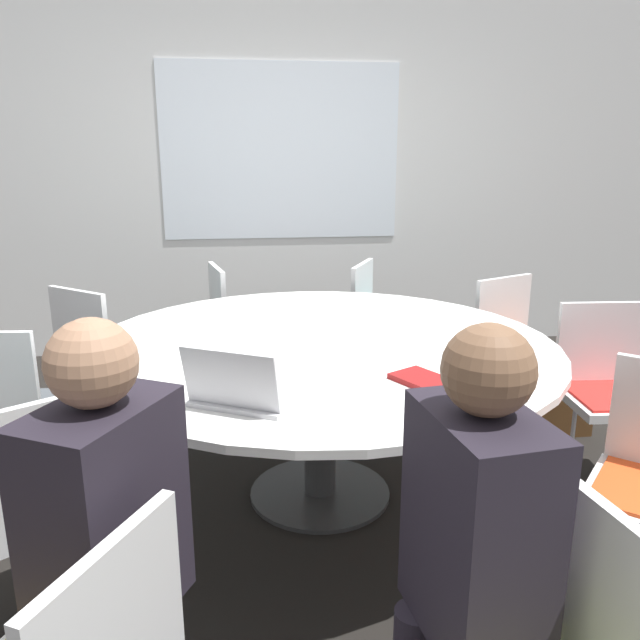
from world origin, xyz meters
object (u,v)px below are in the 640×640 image
Objects in this scene: chair_5 at (380,317)px; person_1 at (470,539)px; chair_4 at (518,341)px; chair_3 at (609,380)px; chair_8 at (4,401)px; handbag at (557,409)px; person_0 at (103,526)px; laptop at (240,391)px; chair_7 at (102,347)px; spiral_notebook at (422,380)px; chair_6 at (238,319)px.

chair_5 is 0.71× the size of person_1.
chair_4 and chair_5 have the same top height.
chair_3 is 1.00× the size of chair_8.
chair_4 is 0.45m from handbag.
chair_5 is at bearing 1.38° from person_0.
laptop is at bearing -30.26° from chair_8.
person_0 is at bearing -56.71° from chair_8.
chair_4 is 1.00× the size of chair_5.
chair_3 is 1.51m from chair_5.
spiral_notebook is at bearing -4.75° from chair_7.
chair_8 is 2.39× the size of handbag.
person_0 is at bearing -39.31° from chair_7.
chair_3 and chair_5 have the same top height.
person_1 reaches higher than spiral_notebook.
person_0 is (-1.89, -1.88, 0.19)m from chair_4.
chair_3 reaches higher than spiral_notebook.
chair_7 is 2.11m from person_0.
chair_7 is 1.00× the size of chair_8.
chair_4 is 1.00× the size of chair_7.
person_0 is 0.68m from laptop.
person_0 is (-2.04, -1.22, 0.19)m from chair_3.
spiral_notebook is at bearing 27.47° from chair_4.
chair_4 is at bearing 17.89° from chair_8.
chair_8 is (-0.26, -0.73, 0.00)m from chair_7.
chair_8 is at bearing 2.09° from chair_3.
chair_6 reaches higher than handbag.
handbag is (0.86, -0.76, -0.38)m from chair_5.
spiral_notebook is (-0.91, -1.16, 0.24)m from chair_4.
spiral_notebook is (0.65, 0.13, -0.04)m from laptop.
chair_5 is (-0.66, 0.62, 0.00)m from chair_4.
person_0 is at bearing 35.18° from chair_3.
chair_5 and chair_8 have the same top height.
chair_5 is at bearing 138.62° from handbag.
chair_3 is 2.19m from chair_6.
spiral_notebook is (-0.26, -1.78, 0.24)m from chair_5.
handbag is (1.26, 1.91, -0.57)m from person_1.
person_1 is 2.97× the size of laptop.
laptop reaches higher than chair_8.
chair_5 is 2.80m from person_0.
chair_6 is at bearing -67.46° from chair_5.
person_0 is 4.72× the size of spiral_notebook.
chair_8 is at bearing 38.79° from person_1.
person_1 is (-0.40, -2.66, 0.19)m from chair_5.
handbag is (0.20, -0.14, -0.38)m from chair_4.
chair_6 is at bearing 109.66° from spiral_notebook.
person_0 is 0.84m from person_1.
chair_5 is at bearing -53.53° from chair_3.
chair_7 is (-1.67, -0.44, 0.00)m from chair_5.
chair_8 is 2.11× the size of laptop.
chair_7 is 1.96m from spiral_notebook.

